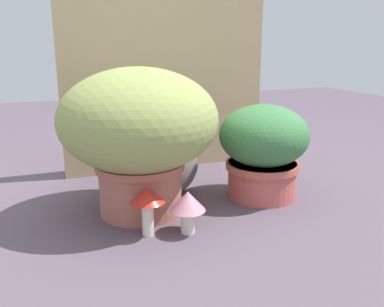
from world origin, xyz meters
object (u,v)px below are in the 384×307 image
at_px(leafy_planter, 263,148).
at_px(mushroom_ornament_red, 147,200).
at_px(mushroom_ornament_pink, 188,204).
at_px(grass_planter, 139,129).
at_px(cat, 172,164).

relative_size(leafy_planter, mushroom_ornament_red, 2.31).
distance_m(mushroom_ornament_pink, mushroom_ornament_red, 0.12).
height_order(grass_planter, cat, grass_planter).
xyz_separation_m(mushroom_ornament_pink, mushroom_ornament_red, (-0.12, 0.03, 0.02)).
height_order(grass_planter, mushroom_ornament_red, grass_planter).
bearing_deg(leafy_planter, cat, 154.70).
bearing_deg(mushroom_ornament_pink, cat, 79.46).
xyz_separation_m(grass_planter, mushroom_ornament_pink, (0.09, -0.21, -0.20)).
bearing_deg(mushroom_ornament_red, mushroom_ornament_pink, -13.25).
xyz_separation_m(leafy_planter, mushroom_ornament_red, (-0.49, -0.16, -0.08)).
bearing_deg(grass_planter, mushroom_ornament_red, -98.22).
distance_m(grass_planter, mushroom_ornament_pink, 0.30).
bearing_deg(mushroom_ornament_red, grass_planter, 81.78).
distance_m(cat, mushroom_ornament_pink, 0.34).
height_order(leafy_planter, mushroom_ornament_pink, leafy_planter).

